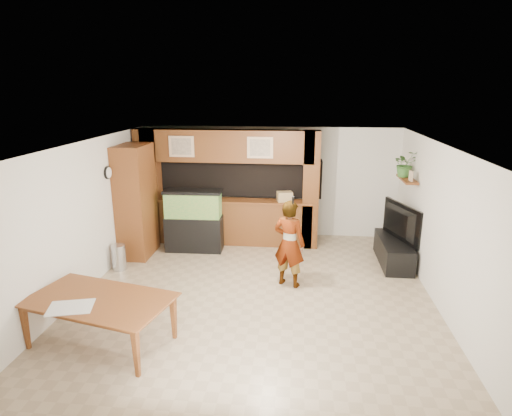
# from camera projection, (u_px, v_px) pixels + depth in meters

# --- Properties ---
(floor) EXTENTS (6.50, 6.50, 0.00)m
(floor) POSITION_uv_depth(u_px,v_px,m) (256.00, 294.00, 7.46)
(floor) COLOR tan
(floor) RESTS_ON ground
(ceiling) EXTENTS (6.50, 6.50, 0.00)m
(ceiling) POSITION_uv_depth(u_px,v_px,m) (256.00, 145.00, 6.75)
(ceiling) COLOR white
(ceiling) RESTS_ON wall_back
(wall_back) EXTENTS (6.00, 0.00, 6.00)m
(wall_back) POSITION_uv_depth(u_px,v_px,m) (270.00, 182.00, 10.21)
(wall_back) COLOR silver
(wall_back) RESTS_ON floor
(wall_left) EXTENTS (0.00, 6.50, 6.50)m
(wall_left) POSITION_uv_depth(u_px,v_px,m) (84.00, 218.00, 7.41)
(wall_left) COLOR silver
(wall_left) RESTS_ON floor
(wall_right) EXTENTS (0.00, 6.50, 6.50)m
(wall_right) POSITION_uv_depth(u_px,v_px,m) (443.00, 229.00, 6.80)
(wall_right) COLOR silver
(wall_right) RESTS_ON floor
(partition) EXTENTS (4.20, 0.99, 2.60)m
(partition) POSITION_uv_depth(u_px,v_px,m) (227.00, 186.00, 9.72)
(partition) COLOR brown
(partition) RESTS_ON floor
(wall_clock) EXTENTS (0.05, 0.25, 0.25)m
(wall_clock) POSITION_uv_depth(u_px,v_px,m) (108.00, 173.00, 8.20)
(wall_clock) COLOR black
(wall_clock) RESTS_ON wall_left
(wall_shelf) EXTENTS (0.25, 0.90, 0.04)m
(wall_shelf) POSITION_uv_depth(u_px,v_px,m) (407.00, 179.00, 8.57)
(wall_shelf) COLOR brown
(wall_shelf) RESTS_ON wall_right
(pantry_cabinet) EXTENTS (0.59, 0.96, 2.36)m
(pantry_cabinet) POSITION_uv_depth(u_px,v_px,m) (136.00, 201.00, 8.95)
(pantry_cabinet) COLOR brown
(pantry_cabinet) RESTS_ON floor
(trash_can) EXTENTS (0.28, 0.28, 0.51)m
(trash_can) POSITION_uv_depth(u_px,v_px,m) (119.00, 257.00, 8.41)
(trash_can) COLOR #B2B2B7
(trash_can) RESTS_ON floor
(aquarium) EXTENTS (1.23, 0.46, 1.36)m
(aquarium) POSITION_uv_depth(u_px,v_px,m) (194.00, 221.00, 9.30)
(aquarium) COLOR black
(aquarium) RESTS_ON floor
(tv_stand) EXTENTS (0.55, 1.50, 0.50)m
(tv_stand) POSITION_uv_depth(u_px,v_px,m) (393.00, 251.00, 8.73)
(tv_stand) COLOR black
(tv_stand) RESTS_ON floor
(television) EXTENTS (0.59, 1.27, 0.74)m
(television) POSITION_uv_depth(u_px,v_px,m) (396.00, 222.00, 8.56)
(television) COLOR black
(television) RESTS_ON tv_stand
(photo_frame) EXTENTS (0.05, 0.15, 0.20)m
(photo_frame) POSITION_uv_depth(u_px,v_px,m) (411.00, 176.00, 8.29)
(photo_frame) COLOR tan
(photo_frame) RESTS_ON wall_shelf
(potted_plant) EXTENTS (0.59, 0.55, 0.53)m
(potted_plant) POSITION_uv_depth(u_px,v_px,m) (405.00, 164.00, 8.65)
(potted_plant) COLOR #315F26
(potted_plant) RESTS_ON wall_shelf
(person) EXTENTS (0.68, 0.57, 1.60)m
(person) POSITION_uv_depth(u_px,v_px,m) (289.00, 244.00, 7.61)
(person) COLOR #8D6B4D
(person) RESTS_ON floor
(microphone) EXTENTS (0.03, 0.10, 0.16)m
(microphone) POSITION_uv_depth(u_px,v_px,m) (293.00, 200.00, 7.22)
(microphone) COLOR black
(microphone) RESTS_ON person
(dining_table) EXTENTS (2.18, 1.53, 0.69)m
(dining_table) POSITION_uv_depth(u_px,v_px,m) (99.00, 323.00, 5.91)
(dining_table) COLOR brown
(dining_table) RESTS_ON floor
(newspaper_a) EXTENTS (0.65, 0.54, 0.01)m
(newspaper_a) POSITION_uv_depth(u_px,v_px,m) (71.00, 307.00, 5.61)
(newspaper_a) COLOR silver
(newspaper_a) RESTS_ON dining_table
(counter_box) EXTENTS (0.37, 0.30, 0.22)m
(counter_box) POSITION_uv_depth(u_px,v_px,m) (285.00, 197.00, 9.45)
(counter_box) COLOR tan
(counter_box) RESTS_ON partition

